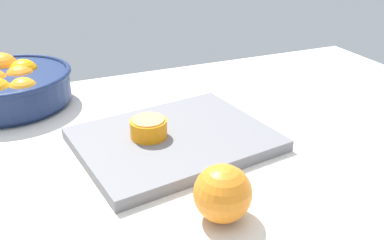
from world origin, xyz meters
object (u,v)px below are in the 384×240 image
object	(u,v)px
cutting_board	(174,139)
fruit_bowl	(7,86)
orange_half_0	(149,128)
loose_orange_0	(223,193)

from	to	relation	value
cutting_board	fruit_bowl	bearing A→B (deg)	131.29
orange_half_0	loose_orange_0	distance (cm)	24.49
fruit_bowl	orange_half_0	bearing A→B (deg)	-52.83
fruit_bowl	cutting_board	world-z (taller)	fruit_bowl
orange_half_0	loose_orange_0	size ratio (longest dim) A/B	0.81
cutting_board	loose_orange_0	distance (cm)	23.45
fruit_bowl	orange_half_0	world-z (taller)	fruit_bowl
fruit_bowl	loose_orange_0	world-z (taller)	fruit_bowl
fruit_bowl	orange_half_0	distance (cm)	39.70
fruit_bowl	loose_orange_0	bearing A→B (deg)	-63.86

